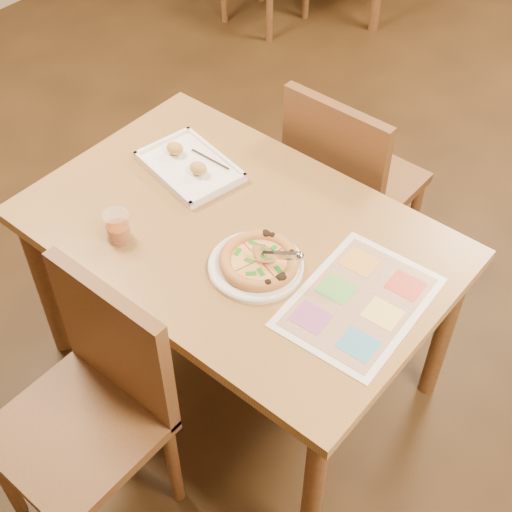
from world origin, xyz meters
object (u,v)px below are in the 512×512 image
Objects in this scene: plate at (256,266)px; menu at (359,302)px; pizza_cutter at (276,255)px; glass_tumbler at (118,228)px; pizza at (259,261)px; chair_far at (345,171)px; appetizer_tray at (189,166)px; dining_table at (237,249)px; chair_near at (95,387)px.

plate is 0.31m from menu.
pizza_cutter is 0.33× the size of menu.
pizza_cutter is 0.49m from glass_tumbler.
pizza reaches higher than plate.
pizza is 0.08m from pizza_cutter.
chair_far reaches higher than glass_tumbler.
pizza_cutter is 0.55m from appetizer_tray.
dining_table is 0.46m from menu.
menu is (0.24, 0.07, -0.08)m from pizza_cutter.
pizza is at bearing 170.18° from pizza_cutter.
pizza_cutter is 1.50× the size of glass_tumbler.
pizza is (0.00, 0.01, 0.02)m from plate.
glass_tumbler is at bearing 125.34° from chair_near.
pizza_cutter is (0.06, 0.01, 0.06)m from pizza.
plate is at bearing 74.28° from chair_near.
plate is 0.02m from pizza.
pizza is at bearing -22.48° from appetizer_tray.
pizza_cutter reaches higher than menu.
plate is at bearing -29.73° from dining_table.
pizza_cutter is at bearing -164.02° from menu.
chair_far is 0.60m from appetizer_tray.
dining_table is 0.27m from pizza_cutter.
chair_near reaches higher than plate.
glass_tumbler reaches higher than dining_table.
chair_near and chair_far have the same top height.
menu is (0.30, 0.08, -0.02)m from pizza.
plate is at bearing 102.03° from chair_far.
chair_near is 2.01× the size of pizza.
glass_tumbler is 0.22× the size of menu.
appetizer_tray reaches higher than plate.
menu reaches higher than dining_table.
chair_near is 0.77m from menu.
chair_far is at bearing 102.03° from plate.
pizza is at bearing 102.54° from chair_far.
pizza_cutter is (0.21, -0.67, 0.24)m from chair_far.
plate is at bearing 23.40° from glass_tumbler.
glass_tumbler is (-0.40, -0.18, 0.02)m from pizza.
appetizer_tray is at bearing 159.50° from dining_table.
appetizer_tray is (-0.46, 0.19, -0.01)m from pizza.
menu is (0.30, 0.08, -0.00)m from plate.
pizza is at bearing 62.63° from plate.
chair_near is 1.28× the size of appetizer_tray.
dining_table is 4.69× the size of plate.
dining_table is at bearing 90.00° from chair_near.
appetizer_tray reaches higher than dining_table.
menu is at bearing 20.07° from glass_tumbler.
plate is 1.18× the size of pizza.
dining_table is 2.77× the size of chair_far.
appetizer_tray is (-0.51, 0.18, -0.07)m from pizza_cutter.
chair_near is 0.56m from plate.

